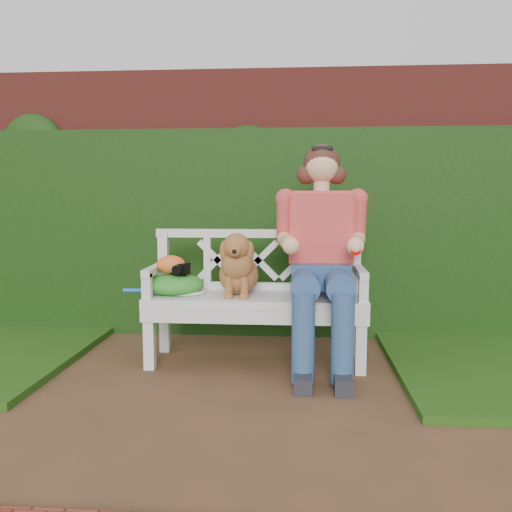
{
  "coord_description": "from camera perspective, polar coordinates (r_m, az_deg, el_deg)",
  "views": [
    {
      "loc": [
        0.46,
        -2.8,
        1.17
      ],
      "look_at": [
        0.17,
        0.89,
        0.75
      ],
      "focal_mm": 38.0,
      "sensor_mm": 36.0,
      "label": 1
    }
  ],
  "objects": [
    {
      "name": "ground",
      "position": [
        3.06,
        -4.68,
        -15.96
      ],
      "size": [
        60.0,
        60.0,
        0.0
      ],
      "primitive_type": "plane",
      "color": "#493220"
    },
    {
      "name": "brick_wall",
      "position": [
        4.72,
        -1.12,
        5.62
      ],
      "size": [
        10.0,
        0.3,
        2.2
      ],
      "primitive_type": "cube",
      "color": "maroon",
      "rests_on": "ground"
    },
    {
      "name": "ivy_hedge",
      "position": [
        4.51,
        -1.38,
        2.4
      ],
      "size": [
        10.0,
        0.18,
        1.7
      ],
      "primitive_type": "cube",
      "color": "#1D440D",
      "rests_on": "ground"
    },
    {
      "name": "garden_bench",
      "position": [
        3.81,
        -0.0,
        -7.64
      ],
      "size": [
        1.62,
        0.72,
        0.48
      ],
      "primitive_type": null,
      "rotation": [
        0.0,
        0.0,
        -0.08
      ],
      "color": "white",
      "rests_on": "ground"
    },
    {
      "name": "seated_woman",
      "position": [
        3.69,
        6.85,
        0.2
      ],
      "size": [
        0.67,
        0.88,
        1.54
      ],
      "primitive_type": null,
      "rotation": [
        0.0,
        0.0,
        -0.02
      ],
      "color": "#E95464",
      "rests_on": "ground"
    },
    {
      "name": "dog",
      "position": [
        3.71,
        -1.88,
        -0.77
      ],
      "size": [
        0.42,
        0.48,
        0.44
      ],
      "primitive_type": null,
      "rotation": [
        0.0,
        0.0,
        -0.37
      ],
      "color": "olive",
      "rests_on": "garden_bench"
    },
    {
      "name": "tennis_racket",
      "position": [
        3.85,
        -8.16,
        -3.68
      ],
      "size": [
        0.64,
        0.34,
        0.03
      ],
      "primitive_type": null,
      "rotation": [
        0.0,
        0.0,
        0.14
      ],
      "color": "silver",
      "rests_on": "garden_bench"
    },
    {
      "name": "green_bag",
      "position": [
        3.81,
        -8.64,
        -2.94
      ],
      "size": [
        0.48,
        0.41,
        0.14
      ],
      "primitive_type": null,
      "rotation": [
        0.0,
        0.0,
        -0.24
      ],
      "color": "#218533",
      "rests_on": "garden_bench"
    },
    {
      "name": "camera_item",
      "position": [
        3.77,
        -8.0,
        -1.32
      ],
      "size": [
        0.14,
        0.12,
        0.08
      ],
      "primitive_type": "cube",
      "rotation": [
        0.0,
        0.0,
        -0.34
      ],
      "color": "black",
      "rests_on": "green_bag"
    },
    {
      "name": "baseball_glove",
      "position": [
        3.8,
        -8.95,
        -0.89
      ],
      "size": [
        0.23,
        0.2,
        0.13
      ],
      "primitive_type": "ellipsoid",
      "rotation": [
        0.0,
        0.0,
        0.26
      ],
      "color": "orange",
      "rests_on": "green_bag"
    }
  ]
}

